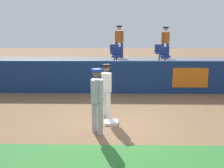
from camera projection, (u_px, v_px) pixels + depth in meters
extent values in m
plane|color=brown|center=(116.00, 125.00, 8.11)|extent=(60.00, 60.00, 0.00)
cube|color=white|center=(111.00, 122.00, 8.22)|extent=(0.40, 0.40, 0.08)
cylinder|color=white|center=(105.00, 103.00, 8.87)|extent=(0.14, 0.14, 0.84)
cylinder|color=white|center=(108.00, 106.00, 8.60)|extent=(0.14, 0.14, 0.84)
cylinder|color=white|center=(106.00, 83.00, 8.59)|extent=(0.43, 0.43, 0.59)
sphere|color=brown|center=(106.00, 68.00, 8.50)|extent=(0.22, 0.22, 0.22)
cube|color=black|center=(106.00, 66.00, 8.49)|extent=(0.30, 0.30, 0.08)
cylinder|color=white|center=(104.00, 81.00, 8.76)|extent=(0.09, 0.09, 0.55)
cylinder|color=white|center=(109.00, 83.00, 8.41)|extent=(0.09, 0.09, 0.55)
ellipsoid|color=brown|center=(107.00, 88.00, 8.85)|extent=(0.19, 0.23, 0.28)
cylinder|color=#9EA3AD|center=(94.00, 116.00, 7.58)|extent=(0.15, 0.15, 0.86)
cylinder|color=#9EA3AD|center=(100.00, 119.00, 7.32)|extent=(0.15, 0.15, 0.86)
cylinder|color=#9EA3AD|center=(97.00, 91.00, 7.30)|extent=(0.46, 0.46, 0.61)
sphere|color=brown|center=(97.00, 73.00, 7.21)|extent=(0.23, 0.23, 0.23)
cube|color=#193899|center=(97.00, 70.00, 7.19)|extent=(0.33, 0.33, 0.08)
cylinder|color=#9EA3AD|center=(93.00, 89.00, 7.46)|extent=(0.09, 0.09, 0.57)
cylinder|color=#9EA3AD|center=(101.00, 92.00, 7.13)|extent=(0.09, 0.09, 0.57)
cube|color=navy|center=(117.00, 77.00, 11.96)|extent=(18.00, 0.24, 1.41)
cube|color=orange|center=(190.00, 78.00, 11.77)|extent=(1.50, 0.02, 0.84)
cube|color=#59595E|center=(117.00, 72.00, 14.51)|extent=(18.00, 4.80, 1.05)
cylinder|color=#4C4C51|center=(159.00, 57.00, 14.91)|extent=(0.08, 0.08, 0.40)
cube|color=navy|center=(160.00, 53.00, 14.87)|extent=(0.47, 0.44, 0.08)
cube|color=navy|center=(159.00, 48.00, 15.00)|extent=(0.47, 0.06, 0.40)
cylinder|color=#4C4C51|center=(117.00, 60.00, 13.19)|extent=(0.08, 0.08, 0.40)
cube|color=navy|center=(117.00, 56.00, 13.15)|extent=(0.47, 0.44, 0.08)
cube|color=navy|center=(117.00, 51.00, 13.29)|extent=(0.47, 0.06, 0.40)
cylinder|color=#4C4C51|center=(165.00, 61.00, 13.14)|extent=(0.08, 0.08, 0.40)
cube|color=navy|center=(165.00, 56.00, 13.10)|extent=(0.45, 0.44, 0.08)
cube|color=navy|center=(165.00, 51.00, 13.24)|extent=(0.45, 0.06, 0.40)
cylinder|color=#4C4C51|center=(114.00, 57.00, 14.96)|extent=(0.08, 0.08, 0.40)
cube|color=navy|center=(114.00, 53.00, 14.92)|extent=(0.48, 0.44, 0.08)
cube|color=navy|center=(114.00, 48.00, 15.05)|extent=(0.48, 0.06, 0.40)
cylinder|color=#33384C|center=(122.00, 50.00, 15.89)|extent=(0.15, 0.15, 0.91)
cylinder|color=#33384C|center=(116.00, 50.00, 15.99)|extent=(0.15, 0.15, 0.91)
cylinder|color=#BF5919|center=(119.00, 37.00, 15.78)|extent=(0.44, 0.44, 0.64)
sphere|color=tan|center=(119.00, 28.00, 15.68)|extent=(0.24, 0.24, 0.24)
cube|color=black|center=(119.00, 26.00, 15.67)|extent=(0.31, 0.31, 0.08)
cylinder|color=#BF5919|center=(123.00, 36.00, 15.71)|extent=(0.09, 0.09, 0.60)
cylinder|color=#BF5919|center=(116.00, 36.00, 15.85)|extent=(0.09, 0.09, 0.60)
cylinder|color=#33384C|center=(168.00, 51.00, 15.65)|extent=(0.15, 0.15, 0.87)
cylinder|color=#33384C|center=(162.00, 51.00, 15.56)|extent=(0.15, 0.15, 0.87)
cylinder|color=#BF5919|center=(166.00, 38.00, 15.45)|extent=(0.43, 0.43, 0.62)
sphere|color=tan|center=(166.00, 29.00, 15.36)|extent=(0.23, 0.23, 0.23)
cube|color=black|center=(166.00, 27.00, 15.34)|extent=(0.30, 0.30, 0.08)
cylinder|color=#BF5919|center=(169.00, 37.00, 15.51)|extent=(0.09, 0.09, 0.58)
cylinder|color=#BF5919|center=(162.00, 37.00, 15.39)|extent=(0.09, 0.09, 0.58)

